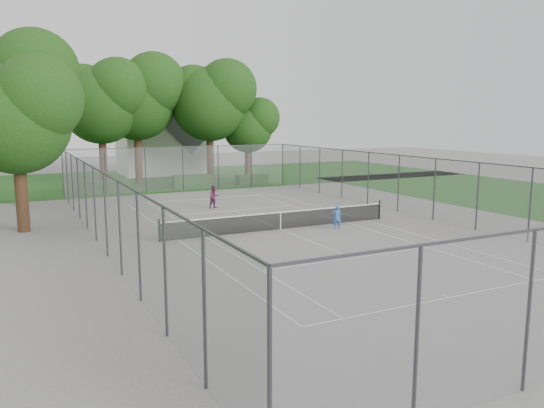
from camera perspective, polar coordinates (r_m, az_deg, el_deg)
name	(u,v)px	position (r m, az deg, el deg)	size (l,w,h in m)	color
ground	(281,229)	(27.66, 0.92, -2.75)	(120.00, 120.00, 0.00)	slate
grass_far	(156,179)	(51.87, -12.41, 2.65)	(60.00, 20.00, 0.00)	#194814
court_markings	(281,229)	(27.66, 0.92, -2.74)	(11.03, 23.83, 0.01)	silver
tennis_net	(281,220)	(27.56, 0.93, -1.71)	(12.87, 0.10, 1.10)	black
perimeter_fence	(281,195)	(27.34, 0.93, 0.96)	(18.08, 34.08, 3.52)	#38383D
tree_far_left	(101,99)	(47.07, -17.87, 10.75)	(7.45, 6.80, 10.70)	#342013
tree_far_midleft	(137,94)	(48.47, -14.30, 11.41)	(7.93, 7.24, 11.39)	#342013
tree_far_midright	(211,98)	(48.43, -6.62, 11.27)	(7.61, 6.95, 10.95)	#342013
tree_far_right	(249,124)	(49.64, -2.54, 8.64)	(5.32, 4.86, 7.65)	#342013
tree_side_back	(14,85)	(38.61, -26.02, 11.40)	(7.92, 7.23, 11.38)	#342013
tree_side_front	(17,111)	(29.34, -25.74, 8.96)	(6.14, 5.61, 8.83)	#342013
hedge_left	(104,187)	(43.01, -17.59, 1.74)	(3.73, 1.12, 0.93)	#1D4616
hedge_mid	(192,181)	(44.97, -8.57, 2.45)	(3.32, 0.95, 1.04)	#1D4616
hedge_right	(252,179)	(46.80, -2.19, 2.67)	(2.75, 1.01, 0.82)	#1D4616
house	(162,133)	(56.57, -11.74, 7.50)	(8.46, 6.56, 10.53)	beige
girl_player	(337,217)	(27.84, 7.00, -1.41)	(0.46, 0.30, 1.27)	blue
woman_player	(214,197)	(34.25, -6.23, 0.77)	(0.71, 0.56, 1.47)	#67224C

